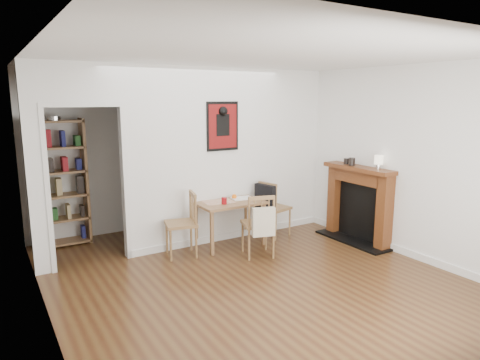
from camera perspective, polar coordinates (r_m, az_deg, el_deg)
ground at (r=5.42m, az=1.07°, el=-12.59°), size 5.20×5.20×0.00m
room_shell at (r=6.25m, az=-4.76°, el=2.92°), size 5.20×5.20×5.20m
dining_table at (r=6.31m, az=-1.39°, el=-3.59°), size 0.97×0.62×0.66m
chair_left at (r=5.96m, az=-7.89°, el=-5.89°), size 0.54×0.54×0.90m
chair_right at (r=6.76m, az=4.52°, el=-3.71°), size 0.59×0.54×0.89m
chair_front at (r=5.91m, az=2.43°, el=-5.92°), size 0.56×0.59×0.89m
bookshelf at (r=6.77m, az=-23.02°, el=-0.52°), size 0.79×0.32×1.87m
fireplace at (r=6.75m, az=15.58°, el=-2.76°), size 0.45×1.25×1.16m
red_glass at (r=6.13m, az=-2.13°, el=-2.77°), size 0.08×0.08×0.10m
orange_fruit at (r=6.44m, az=-0.77°, el=-2.23°), size 0.07×0.07×0.07m
placemat at (r=6.28m, az=-2.92°, el=-2.90°), size 0.46×0.37×0.00m
notebook at (r=6.46m, az=0.28°, el=-2.43°), size 0.34×0.28×0.02m
mantel_lamp at (r=6.39m, az=18.01°, el=2.48°), size 0.13×0.13×0.20m
ceramic_jar_a at (r=6.65m, az=14.68°, el=2.38°), size 0.10×0.10×0.12m
ceramic_jar_b at (r=6.77m, az=13.97°, el=2.45°), size 0.07×0.07×0.09m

